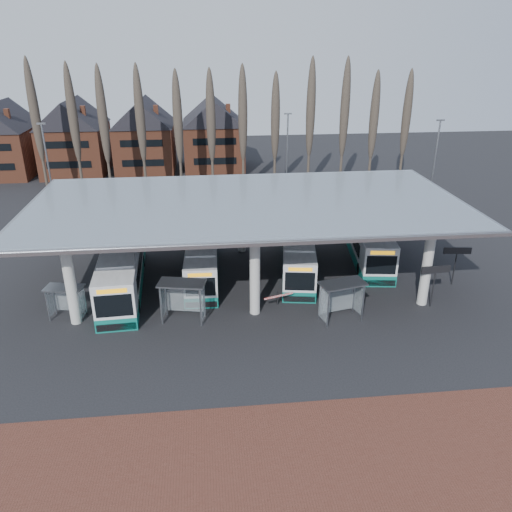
{
  "coord_description": "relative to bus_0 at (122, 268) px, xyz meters",
  "views": [
    {
      "loc": [
        -3.14,
        -27.37,
        17.49
      ],
      "look_at": [
        0.56,
        7.0,
        2.28
      ],
      "focal_mm": 35.0,
      "sensor_mm": 36.0,
      "label": 1
    }
  ],
  "objects": [
    {
      "name": "townhouse_row",
      "position": [
        -6.26,
        36.71,
        4.3
      ],
      "size": [
        36.8,
        10.3,
        12.25
      ],
      "color": "brown",
      "rests_on": "ground"
    },
    {
      "name": "shelter_0",
      "position": [
        -3.14,
        -4.03,
        0.06
      ],
      "size": [
        2.7,
        1.7,
        2.33
      ],
      "rotation": [
        0.0,
        0.0,
        -0.19
      ],
      "color": "gray",
      "rests_on": "ground"
    },
    {
      "name": "station_canopy",
      "position": [
        9.49,
        0.71,
        4.04
      ],
      "size": [
        32.0,
        16.0,
        6.34
      ],
      "color": "#B9B9B5",
      "rests_on": "ground"
    },
    {
      "name": "info_sign_0",
      "position": [
        21.94,
        -5.26,
        0.99
      ],
      "size": [
        2.11,
        0.26,
        3.14
      ],
      "rotation": [
        0.0,
        0.0,
        0.07
      ],
      "color": "black",
      "rests_on": "ground"
    },
    {
      "name": "ground",
      "position": [
        9.49,
        -7.29,
        -1.64
      ],
      "size": [
        140.0,
        140.0,
        0.0
      ],
      "primitive_type": "plane",
      "color": "black",
      "rests_on": "ground"
    },
    {
      "name": "brick_strip",
      "position": [
        9.49,
        -19.29,
        -1.63
      ],
      "size": [
        70.0,
        10.0,
        0.03
      ],
      "primitive_type": "cube",
      "color": "#532C21",
      "rests_on": "ground"
    },
    {
      "name": "poplar_row",
      "position": [
        9.49,
        25.71,
        7.13
      ],
      "size": [
        45.1,
        1.1,
        14.5
      ],
      "color": "#473D33",
      "rests_on": "ground"
    },
    {
      "name": "bus_3",
      "position": [
        20.13,
        4.01,
        -0.07
      ],
      "size": [
        4.17,
        12.26,
        3.34
      ],
      "rotation": [
        0.0,
        0.0,
        -0.14
      ],
      "color": "white",
      "rests_on": "ground"
    },
    {
      "name": "lamp_post_b",
      "position": [
        15.49,
        18.71,
        3.69
      ],
      "size": [
        0.8,
        0.16,
        10.17
      ],
      "color": "slate",
      "rests_on": "ground"
    },
    {
      "name": "bus_2",
      "position": [
        13.69,
        1.8,
        -0.16
      ],
      "size": [
        4.18,
        11.52,
        3.13
      ],
      "rotation": [
        0.0,
        0.0,
        -0.16
      ],
      "color": "white",
      "rests_on": "ground"
    },
    {
      "name": "lamp_post_a",
      "position": [
        -8.51,
        14.71,
        3.69
      ],
      "size": [
        0.8,
        0.16,
        10.17
      ],
      "color": "slate",
      "rests_on": "ground"
    },
    {
      "name": "bus_1",
      "position": [
        6.0,
        1.74,
        -0.19
      ],
      "size": [
        2.74,
        11.19,
        3.09
      ],
      "rotation": [
        0.0,
        0.0,
        -0.03
      ],
      "color": "white",
      "rests_on": "ground"
    },
    {
      "name": "barrier",
      "position": [
        11.2,
        -4.23,
        -0.78
      ],
      "size": [
        2.15,
        0.94,
        1.11
      ],
      "rotation": [
        0.0,
        0.0,
        0.32
      ],
      "color": "black",
      "rests_on": "ground"
    },
    {
      "name": "lamp_post_c",
      "position": [
        29.49,
        12.71,
        3.69
      ],
      "size": [
        0.8,
        0.16,
        10.17
      ],
      "color": "slate",
      "rests_on": "ground"
    },
    {
      "name": "info_sign_1",
      "position": [
        25.05,
        -2.15,
        0.95
      ],
      "size": [
        2.08,
        0.36,
        3.1
      ],
      "rotation": [
        0.0,
        0.0,
        -0.12
      ],
      "color": "black",
      "rests_on": "ground"
    },
    {
      "name": "shelter_2",
      "position": [
        15.08,
        -6.22,
        0.38
      ],
      "size": [
        3.25,
        2.13,
        2.78
      ],
      "rotation": [
        0.0,
        0.0,
        0.23
      ],
      "color": "gray",
      "rests_on": "ground"
    },
    {
      "name": "shelter_1",
      "position": [
        4.66,
        -5.14,
        0.42
      ],
      "size": [
        3.3,
        2.11,
        2.84
      ],
      "rotation": [
        0.0,
        0.0,
        -0.2
      ],
      "color": "gray",
      "rests_on": "ground"
    },
    {
      "name": "bus_0",
      "position": [
        0.0,
        0.0,
        0.0
      ],
      "size": [
        3.37,
        12.66,
        3.48
      ],
      "rotation": [
        0.0,
        0.0,
        0.06
      ],
      "color": "white",
      "rests_on": "ground"
    }
  ]
}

